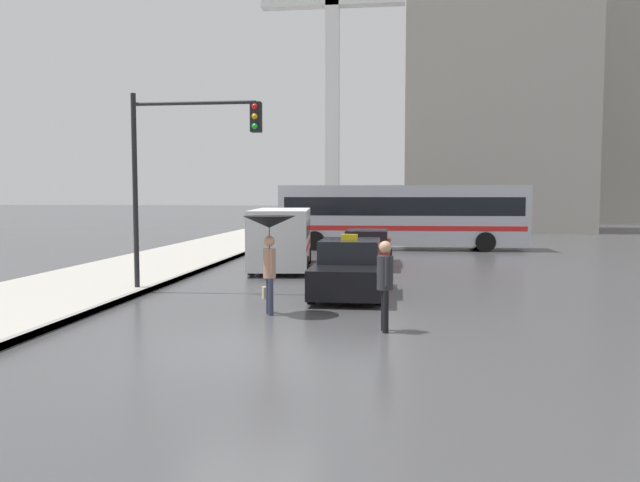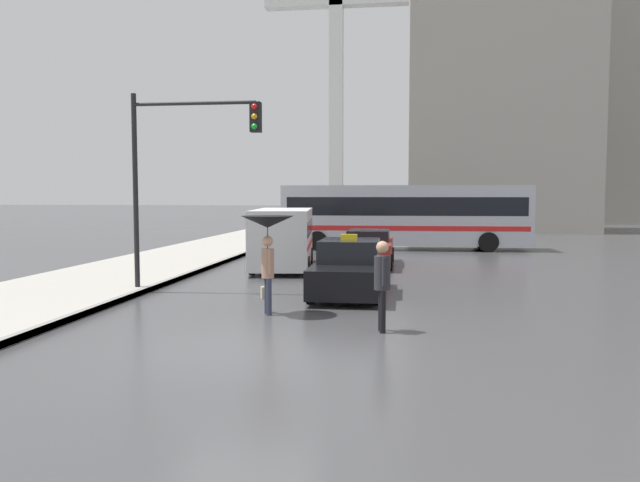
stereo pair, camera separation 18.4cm
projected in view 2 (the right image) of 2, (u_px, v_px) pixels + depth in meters
name	position (u px, v px, depth m)	size (l,w,h in m)	color
ground_plane	(243.00, 350.00, 10.99)	(300.00, 300.00, 0.00)	#424244
taxi	(349.00, 270.00, 16.96)	(1.91, 4.35, 1.67)	black
sedan_red	(368.00, 249.00, 24.12)	(1.91, 4.72, 1.36)	maroon
ambulance_van	(283.00, 236.00, 23.09)	(2.65, 5.87, 2.20)	silver
city_bus	(404.00, 214.00, 31.23)	(12.21, 2.90, 3.20)	#B2B7C1
pedestrian_with_umbrella	(268.00, 232.00, 14.10)	(1.20, 1.20, 2.25)	#2D3347
pedestrian_man	(382.00, 277.00, 12.35)	(0.37, 0.48, 1.82)	black
traffic_light	(185.00, 154.00, 17.01)	(3.64, 0.38, 5.50)	black
building_tower_near	(498.00, 62.00, 47.44)	(13.43, 9.02, 25.69)	#A39E93
building_tower_far	(594.00, 19.00, 60.27)	(12.07, 8.27, 39.36)	gray
monument_cross	(336.00, 51.00, 41.68)	(9.59, 0.90, 21.79)	white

